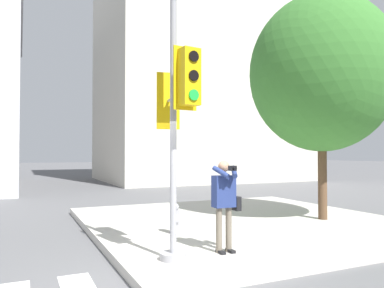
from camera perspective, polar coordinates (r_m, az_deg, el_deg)
name	(u,v)px	position (r m, az deg, el deg)	size (l,w,h in m)	color
ground_plane	(167,286)	(5.90, -3.79, -20.80)	(160.00, 160.00, 0.00)	#5B5B5E
sidewalk_corner	(242,222)	(10.45, 7.59, -11.73)	(8.00, 8.00, 0.17)	#BCB7AD
traffic_signal_pole	(176,114)	(6.36, -2.49, 4.59)	(0.49, 1.35, 4.48)	#939399
person_photographer	(225,198)	(6.87, 5.03, -8.13)	(0.58, 0.54, 1.65)	black
street_tree	(321,73)	(10.99, 19.13, 10.14)	(3.90, 3.90, 6.13)	brown
fire_hydrant	(175,218)	(8.48, -2.63, -11.27)	(0.21, 0.27, 0.68)	#99999E
building_right	(199,46)	(29.55, 1.02, 14.71)	(14.30, 10.60, 20.33)	beige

